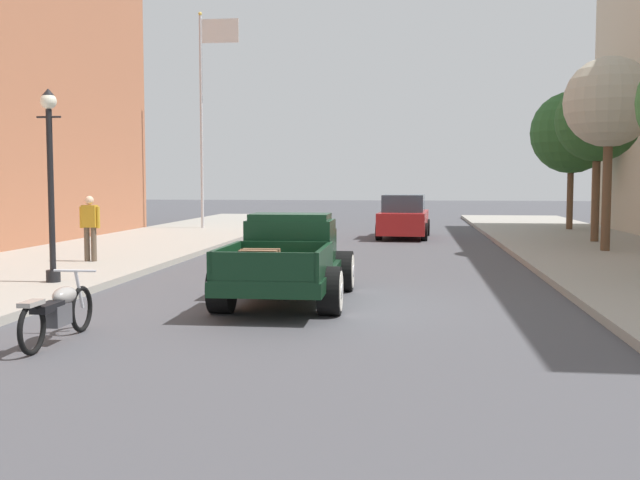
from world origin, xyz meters
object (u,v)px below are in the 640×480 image
object	(u,v)px
flagpole	(206,96)
street_tree_third	(598,120)
hotrod_truck_dark_green	(290,258)
street_tree_farthest	(572,133)
car_background_red	(404,218)
street_tree_second	(609,103)
street_lamp_near	(50,170)
pedestrian_sidewalk_left	(90,224)
motorcycle_parked	(58,310)

from	to	relation	value
flagpole	street_tree_third	world-z (taller)	flagpole
hotrod_truck_dark_green	street_tree_third	world-z (taller)	street_tree_third
street_tree_farthest	car_background_red	bearing A→B (deg)	-151.06
street_tree_second	hotrod_truck_dark_green	bearing A→B (deg)	-130.90
street_lamp_near	flagpole	bearing A→B (deg)	95.29
pedestrian_sidewalk_left	hotrod_truck_dark_green	bearing A→B (deg)	-37.34
pedestrian_sidewalk_left	flagpole	size ratio (longest dim) A/B	0.18
flagpole	street_tree_second	size ratio (longest dim) A/B	1.64
pedestrian_sidewalk_left	motorcycle_parked	bearing A→B (deg)	-68.70
street_tree_third	hotrod_truck_dark_green	bearing A→B (deg)	-123.73
street_tree_third	street_tree_farthest	size ratio (longest dim) A/B	0.95
street_tree_farthest	street_tree_second	bearing A→B (deg)	-95.64
hotrod_truck_dark_green	street_tree_farthest	xyz separation A→B (m)	(8.80, 18.94, 3.41)
car_background_red	pedestrian_sidewalk_left	distance (m)	13.21
car_background_red	hotrod_truck_dark_green	bearing A→B (deg)	-97.23
motorcycle_parked	street_tree_farthest	size ratio (longest dim) A/B	0.37
hotrod_truck_dark_green	street_tree_third	bearing A→B (deg)	56.27
flagpole	street_tree_farthest	xyz separation A→B (m)	(15.33, 0.93, -1.60)
car_background_red	street_tree_third	size ratio (longest dim) A/B	0.81
street_lamp_near	street_tree_third	xyz separation A→B (m)	(13.24, 11.82, 1.79)
pedestrian_sidewalk_left	street_tree_third	size ratio (longest dim) A/B	0.30
street_tree_second	street_tree_third	world-z (taller)	street_tree_second
street_tree_second	street_tree_farthest	distance (m)	9.97
street_lamp_near	flagpole	distance (m)	17.77
hotrod_truck_dark_green	street_tree_second	bearing A→B (deg)	49.10
street_tree_third	flagpole	bearing A→B (deg)	159.49
street_tree_third	street_tree_farthest	distance (m)	6.51
flagpole	car_background_red	bearing A→B (deg)	-18.72
motorcycle_parked	flagpole	world-z (taller)	flagpole
car_background_red	pedestrian_sidewalk_left	world-z (taller)	pedestrian_sidewalk_left
hotrod_truck_dark_green	street_tree_farthest	distance (m)	21.16
car_background_red	street_tree_third	distance (m)	7.73
street_lamp_near	street_tree_third	size ratio (longest dim) A/B	0.71
street_lamp_near	street_tree_second	world-z (taller)	street_tree_second
street_tree_second	street_tree_farthest	size ratio (longest dim) A/B	0.97
flagpole	pedestrian_sidewalk_left	bearing A→B (deg)	-87.02
motorcycle_parked	street_tree_third	bearing A→B (deg)	56.84
street_tree_second	car_background_red	bearing A→B (deg)	133.94
hotrod_truck_dark_green	street_tree_third	xyz separation A→B (m)	(8.31, 12.45, 3.42)
flagpole	street_tree_third	distance (m)	15.94
hotrod_truck_dark_green	motorcycle_parked	bearing A→B (deg)	-121.38
street_lamp_near	motorcycle_parked	bearing A→B (deg)	-62.83
motorcycle_parked	flagpole	bearing A→B (deg)	100.35
street_tree_second	street_lamp_near	bearing A→B (deg)	-146.65
hotrod_truck_dark_green	flagpole	size ratio (longest dim) A/B	0.54
hotrod_truck_dark_green	street_tree_second	xyz separation A→B (m)	(7.82, 9.03, 3.65)
hotrod_truck_dark_green	flagpole	world-z (taller)	flagpole
car_background_red	street_tree_second	xyz separation A→B (m)	(5.89, -6.12, 3.63)
hotrod_truck_dark_green	street_tree_farthest	size ratio (longest dim) A/B	0.87
street_lamp_near	flagpole	xyz separation A→B (m)	(-1.61, 17.37, 3.39)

